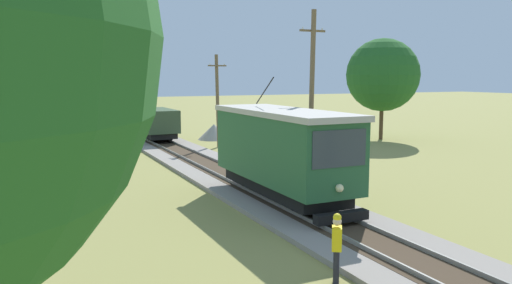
# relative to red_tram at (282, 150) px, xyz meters

# --- Properties ---
(red_tram) EXTENTS (2.60, 8.54, 4.79)m
(red_tram) POSITION_rel_red_tram_xyz_m (0.00, 0.00, 0.00)
(red_tram) COLOR #235633
(red_tram) RESTS_ON rail_right
(freight_car) EXTENTS (2.40, 5.20, 2.31)m
(freight_car) POSITION_rel_red_tram_xyz_m (-0.00, 20.78, -0.64)
(freight_car) COLOR #384C33
(freight_car) RESTS_ON rail_right
(utility_pole_mid) EXTENTS (1.40, 0.47, 8.32)m
(utility_pole_mid) POSITION_rel_red_tram_xyz_m (3.50, 3.55, 2.07)
(utility_pole_mid) COLOR brown
(utility_pole_mid) RESTS_ON ground
(utility_pole_far) EXTENTS (1.40, 0.59, 6.72)m
(utility_pole_far) POSITION_rel_red_tram_xyz_m (3.50, 16.58, 1.26)
(utility_pole_far) COLOR brown
(utility_pole_far) RESTS_ON ground
(gravel_pile) EXTENTS (2.67, 2.67, 1.27)m
(gravel_pile) POSITION_rel_red_tram_xyz_m (4.78, 20.86, -1.56)
(gravel_pile) COLOR #9E998E
(gravel_pile) RESTS_ON ground
(track_worker) EXTENTS (0.41, 0.45, 1.78)m
(track_worker) POSITION_rel_red_tram_xyz_m (-2.53, -7.60, -1.21)
(track_worker) COLOR black
(track_worker) RESTS_ON ground
(tree_right_near) EXTENTS (5.17, 5.17, 7.41)m
(tree_right_near) POSITION_rel_red_tram_xyz_m (-8.94, 17.07, 2.62)
(tree_right_near) COLOR #4C3823
(tree_right_near) RESTS_ON ground
(tree_left_far) EXTENTS (5.90, 5.90, 8.22)m
(tree_left_far) POSITION_rel_red_tram_xyz_m (17.26, 15.08, 3.07)
(tree_left_far) COLOR #4C3823
(tree_left_far) RESTS_ON ground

